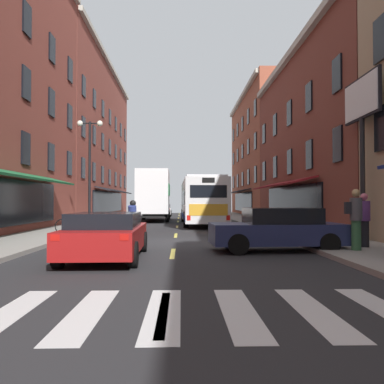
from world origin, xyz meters
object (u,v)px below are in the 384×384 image
box_truck (154,196)px  street_lamp_twin (90,169)px  transit_bus (201,201)px  motorcycle_rider (133,223)px  bicycle_near (73,226)px  pedestrian_mid (364,219)px  sedan_far (163,210)px  pedestrian_near (355,218)px  sedan_near (278,229)px  billboard_sign (362,116)px  sedan_mid (107,235)px

box_truck → street_lamp_twin: (-2.93, -10.17, 1.39)m
transit_bus → motorcycle_rider: transit_bus is taller
box_truck → bicycle_near: 14.46m
motorcycle_rider → box_truck: bearing=90.6°
box_truck → pedestrian_mid: box_truck is taller
sedan_far → pedestrian_near: size_ratio=2.53×
sedan_near → pedestrian_mid: pedestrian_mid is taller
billboard_sign → pedestrian_near: size_ratio=3.35×
box_truck → bicycle_near: size_ratio=4.89×
transit_bus → street_lamp_twin: bearing=-139.5°
billboard_sign → pedestrian_mid: billboard_sign is taller
pedestrian_near → street_lamp_twin: 14.89m
billboard_sign → sedan_near: size_ratio=1.43×
sedan_mid → motorcycle_rider: (0.07, 5.45, 0.03)m
billboard_sign → transit_bus: bearing=112.3°
box_truck → sedan_near: size_ratio=1.95×
sedan_near → bicycle_near: (-8.05, 5.56, -0.20)m
sedan_mid → street_lamp_twin: size_ratio=0.76×
transit_bus → sedan_far: (-3.44, 15.47, -0.97)m
transit_bus → sedan_near: bearing=-83.5°
bicycle_near → street_lamp_twin: 4.92m
pedestrian_near → pedestrian_mid: pedestrian_near is taller
transit_bus → bicycle_near: transit_bus is taller
bicycle_near → pedestrian_mid: size_ratio=0.99×
transit_bus → pedestrian_mid: size_ratio=6.78×
box_truck → pedestrian_mid: bearing=-67.8°
transit_bus → sedan_mid: (-3.48, -16.70, -0.98)m
transit_bus → motorcycle_rider: size_ratio=5.65×
bicycle_near → pedestrian_mid: (10.84, -5.67, 0.53)m
sedan_far → sedan_mid: bearing=-90.1°
billboard_sign → sedan_far: size_ratio=1.33×
billboard_sign → street_lamp_twin: bearing=147.4°
box_truck → pedestrian_near: bearing=-70.2°
billboard_sign → bicycle_near: size_ratio=3.59×
sedan_far → bicycle_near: (-2.90, -24.99, -0.18)m
sedan_far → street_lamp_twin: size_ratio=0.77×
sedan_near → motorcycle_rider: motorcycle_rider is taller
pedestrian_near → sedan_near: bearing=-103.9°
bicycle_near → sedan_mid: bearing=-68.4°
street_lamp_twin → sedan_near: bearing=-49.1°
sedan_mid → motorcycle_rider: motorcycle_rider is taller
billboard_sign → sedan_far: (-8.83, 28.64, -4.12)m
transit_bus → pedestrian_mid: (4.51, -15.19, -0.62)m
motorcycle_rider → pedestrian_near: size_ratio=1.13×
billboard_sign → sedan_far: billboard_sign is taller
bicycle_near → motorcycle_rider: bearing=-30.6°
sedan_far → pedestrian_mid: (7.94, -30.66, 0.35)m
transit_bus → street_lamp_twin: 8.76m
transit_bus → street_lamp_twin: street_lamp_twin is taller
sedan_near → sedan_mid: bearing=-162.7°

